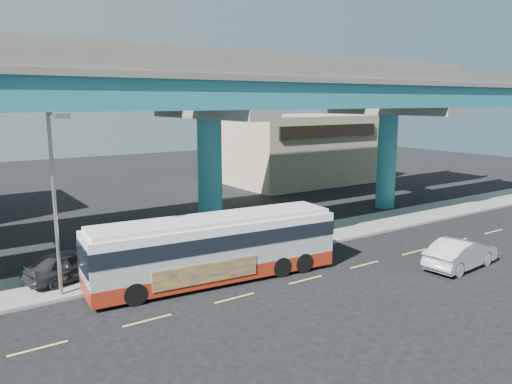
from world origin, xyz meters
TOP-DOWN VIEW (x-y plane):
  - ground at (0.00, 0.00)m, footprint 120.00×120.00m
  - sidewalk at (0.00, 5.50)m, footprint 70.00×4.00m
  - lane_markings at (-0.00, -0.30)m, footprint 58.00×0.12m
  - viaduct at (-0.00, 9.11)m, footprint 52.00×12.40m
  - building_beige at (18.00, 22.98)m, footprint 14.00×10.23m
  - transit_bus at (-3.56, 2.12)m, footprint 12.22×3.68m
  - sedan at (7.71, -3.38)m, footprint 2.46×4.97m
  - parked_car at (-9.38, 5.71)m, footprint 3.78×5.06m
  - street_lamp at (-10.21, 3.43)m, footprint 0.50×2.59m
  - stop_sign at (1.12, 4.18)m, footprint 0.80×0.12m

SIDE VIEW (x-z plane):
  - ground at x=0.00m, z-range 0.00..0.00m
  - lane_markings at x=0.00m, z-range 0.00..0.01m
  - sidewalk at x=0.00m, z-range 0.00..0.15m
  - sedan at x=7.71m, z-range 0.00..1.54m
  - parked_car at x=-9.38m, z-range 0.15..1.59m
  - transit_bus at x=-3.56m, z-range 0.15..3.24m
  - stop_sign at x=1.12m, z-range 0.75..3.43m
  - building_beige at x=18.00m, z-range 0.01..7.01m
  - street_lamp at x=-10.21m, z-range 1.33..9.34m
  - viaduct at x=0.00m, z-range 3.29..14.99m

